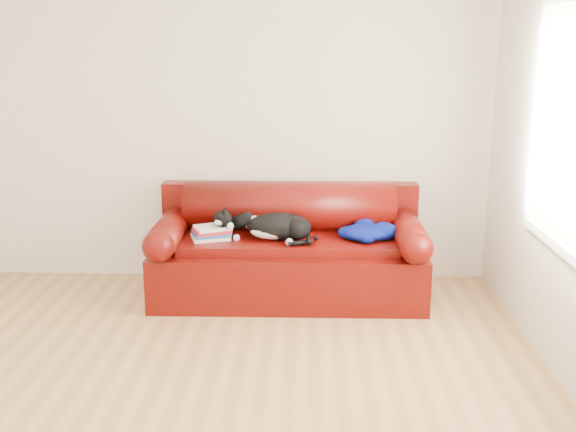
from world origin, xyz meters
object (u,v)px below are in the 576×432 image
Objects in this scene: sofa_base at (289,268)px; blanket at (367,231)px; book_stack at (212,232)px; cat at (277,227)px.

blanket reaches higher than sofa_base.
sofa_base is 0.69m from blanket.
book_stack is at bearing -171.80° from sofa_base.
sofa_base is at bearing 175.04° from blanket.
blanket is (1.20, 0.03, 0.01)m from book_stack.
cat is (0.51, -0.00, 0.05)m from book_stack.
book_stack is 0.51m from cat.
sofa_base is 0.38m from cat.
blanket is at bearing 1.56° from book_stack.
cat is at bearing -132.61° from sofa_base.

